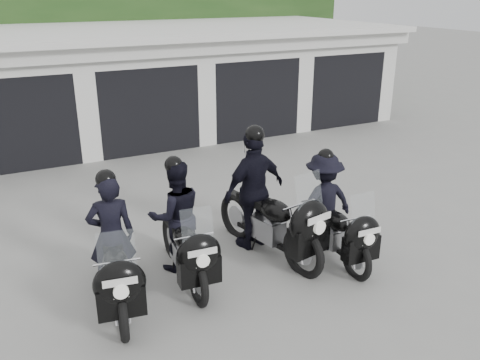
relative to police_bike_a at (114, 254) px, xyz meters
name	(u,v)px	position (x,y,z in m)	size (l,w,h in m)	color
ground	(249,240)	(2.47, 0.83, -0.75)	(80.00, 80.00, 0.00)	gray
garage_block	(123,83)	(2.47, 8.88, 0.67)	(16.40, 6.80, 2.96)	silver
background_vegetation	(97,24)	(2.84, 13.75, 2.02)	(20.00, 3.90, 5.80)	#1D3C16
police_bike_a	(114,254)	(0.00, 0.00, 0.00)	(0.85, 2.17, 1.89)	black
police_bike_b	(180,226)	(1.05, 0.35, 0.03)	(0.88, 2.14, 1.86)	black
police_bike_c	(262,199)	(2.49, 0.44, 0.15)	(1.28, 2.43, 2.14)	black
police_bike_d	(328,210)	(3.38, -0.12, 0.01)	(1.09, 2.05, 1.78)	black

